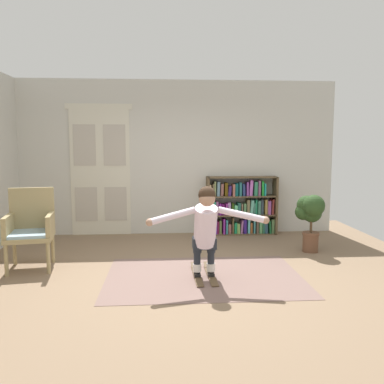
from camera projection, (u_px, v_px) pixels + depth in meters
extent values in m
plane|color=#7D654C|center=(185.00, 276.00, 5.23)|extent=(7.20, 7.20, 0.00)
cube|color=beige|center=(178.00, 158.00, 7.64)|extent=(6.00, 0.10, 2.90)
cube|color=beige|center=(86.00, 173.00, 7.50)|extent=(0.55, 0.04, 2.35)
cube|color=#B7AFA1|center=(84.00, 145.00, 7.42)|extent=(0.41, 0.01, 0.76)
cube|color=#B7AFA1|center=(86.00, 204.00, 7.55)|extent=(0.41, 0.01, 0.64)
cube|color=beige|center=(115.00, 173.00, 7.53)|extent=(0.55, 0.04, 2.35)
cube|color=#B7AFA1|center=(114.00, 145.00, 7.45)|extent=(0.41, 0.01, 0.76)
cube|color=#B7AFA1|center=(116.00, 204.00, 7.58)|extent=(0.41, 0.01, 0.64)
cube|color=beige|center=(99.00, 106.00, 7.37)|extent=(1.22, 0.04, 0.10)
cube|color=#775D55|center=(204.00, 276.00, 5.20)|extent=(2.52, 1.76, 0.01)
cube|color=brown|center=(208.00, 206.00, 7.57)|extent=(0.04, 0.30, 1.10)
cube|color=brown|center=(275.00, 205.00, 7.66)|extent=(0.04, 0.30, 1.10)
cube|color=brown|center=(241.00, 233.00, 7.68)|extent=(1.29, 0.30, 0.02)
cube|color=brown|center=(241.00, 215.00, 7.64)|extent=(1.29, 0.30, 0.02)
cube|color=brown|center=(242.00, 196.00, 7.60)|extent=(1.29, 0.30, 0.02)
cube|color=brown|center=(242.00, 177.00, 7.55)|extent=(1.29, 0.30, 0.02)
cube|color=olive|center=(209.00, 228.00, 7.64)|extent=(0.04, 0.20, 0.19)
cube|color=#9472B2|center=(213.00, 228.00, 7.63)|extent=(0.05, 0.20, 0.20)
cube|color=purple|center=(216.00, 227.00, 7.63)|extent=(0.04, 0.19, 0.26)
cube|color=maroon|center=(218.00, 227.00, 7.66)|extent=(0.03, 0.20, 0.24)
cube|color=olive|center=(220.00, 227.00, 7.65)|extent=(0.04, 0.18, 0.25)
cube|color=#7F278E|center=(223.00, 226.00, 7.62)|extent=(0.04, 0.24, 0.29)
cube|color=teal|center=(226.00, 226.00, 7.63)|extent=(0.03, 0.19, 0.27)
cube|color=#8C5553|center=(229.00, 228.00, 7.67)|extent=(0.06, 0.22, 0.18)
cube|color=brown|center=(232.00, 225.00, 7.67)|extent=(0.03, 0.18, 0.30)
cube|color=#1C9559|center=(235.00, 228.00, 7.67)|extent=(0.04, 0.18, 0.21)
cube|color=#7FB156|center=(238.00, 228.00, 7.66)|extent=(0.06, 0.16, 0.19)
cube|color=#A864A3|center=(241.00, 226.00, 7.67)|extent=(0.05, 0.20, 0.26)
cube|color=navy|center=(244.00, 226.00, 7.66)|extent=(0.06, 0.15, 0.27)
cube|color=#63D4D7|center=(248.00, 226.00, 7.69)|extent=(0.04, 0.17, 0.26)
cube|color=#9D562C|center=(251.00, 227.00, 7.69)|extent=(0.04, 0.15, 0.20)
cube|color=teal|center=(254.00, 226.00, 7.67)|extent=(0.03, 0.14, 0.26)
cube|color=brown|center=(257.00, 225.00, 7.70)|extent=(0.04, 0.20, 0.28)
cube|color=#5EA465|center=(260.00, 225.00, 7.69)|extent=(0.06, 0.17, 0.30)
cube|color=#28654E|center=(263.00, 227.00, 7.69)|extent=(0.03, 0.21, 0.22)
cube|color=#2F5065|center=(265.00, 226.00, 7.68)|extent=(0.07, 0.17, 0.27)
cube|color=#19572C|center=(269.00, 226.00, 7.69)|extent=(0.05, 0.24, 0.24)
cube|color=#78A869|center=(272.00, 225.00, 7.72)|extent=(0.05, 0.18, 0.27)
cube|color=olive|center=(210.00, 208.00, 7.58)|extent=(0.05, 0.15, 0.26)
cube|color=#227E60|center=(214.00, 208.00, 7.59)|extent=(0.05, 0.23, 0.25)
cube|color=#8A4E8C|center=(217.00, 208.00, 7.58)|extent=(0.04, 0.22, 0.26)
cube|color=purple|center=(220.00, 209.00, 7.59)|extent=(0.03, 0.15, 0.21)
cube|color=#5D0F59|center=(223.00, 209.00, 7.60)|extent=(0.05, 0.14, 0.21)
cube|color=#BD3CBE|center=(226.00, 209.00, 7.62)|extent=(0.04, 0.15, 0.22)
cube|color=#BA8BD8|center=(229.00, 208.00, 7.63)|extent=(0.06, 0.16, 0.24)
cube|color=#345715|center=(232.00, 209.00, 7.60)|extent=(0.03, 0.15, 0.22)
cube|color=#61D490|center=(235.00, 210.00, 7.61)|extent=(0.06, 0.24, 0.19)
cube|color=#246055|center=(238.00, 208.00, 7.62)|extent=(0.05, 0.22, 0.23)
cube|color=#866B54|center=(241.00, 209.00, 7.64)|extent=(0.03, 0.23, 0.21)
cube|color=#59915D|center=(244.00, 209.00, 7.62)|extent=(0.04, 0.16, 0.22)
cube|color=#706947|center=(248.00, 207.00, 7.63)|extent=(0.05, 0.20, 0.29)
cube|color=#5EAE9B|center=(251.00, 207.00, 7.63)|extent=(0.08, 0.20, 0.28)
cube|color=#337463|center=(254.00, 208.00, 7.62)|extent=(0.03, 0.19, 0.23)
cube|color=#1D7B53|center=(255.00, 207.00, 7.64)|extent=(0.03, 0.22, 0.29)
cube|color=#427F69|center=(258.00, 207.00, 7.66)|extent=(0.05, 0.20, 0.27)
cube|color=#33444F|center=(262.00, 206.00, 7.66)|extent=(0.05, 0.15, 0.29)
cube|color=olive|center=(265.00, 207.00, 7.66)|extent=(0.05, 0.18, 0.29)
cube|color=#954D9B|center=(268.00, 207.00, 7.66)|extent=(0.06, 0.21, 0.26)
cube|color=maroon|center=(272.00, 206.00, 7.68)|extent=(0.05, 0.21, 0.29)
cube|color=tan|center=(210.00, 190.00, 7.53)|extent=(0.03, 0.23, 0.22)
cube|color=brown|center=(213.00, 190.00, 7.53)|extent=(0.03, 0.22, 0.23)
cube|color=#7A8C53|center=(215.00, 189.00, 7.53)|extent=(0.03, 0.17, 0.28)
cube|color=slate|center=(218.00, 189.00, 7.55)|extent=(0.06, 0.18, 0.27)
cube|color=#8B554E|center=(222.00, 190.00, 7.57)|extent=(0.06, 0.16, 0.23)
cube|color=#58420F|center=(226.00, 189.00, 7.55)|extent=(0.06, 0.16, 0.25)
cube|color=navy|center=(229.00, 191.00, 7.58)|extent=(0.07, 0.23, 0.19)
cube|color=#A25E4F|center=(233.00, 190.00, 7.55)|extent=(0.04, 0.22, 0.23)
cube|color=#156869|center=(236.00, 189.00, 7.59)|extent=(0.06, 0.19, 0.23)
cube|color=#266769|center=(240.00, 189.00, 7.56)|extent=(0.04, 0.21, 0.26)
cube|color=navy|center=(243.00, 190.00, 7.60)|extent=(0.06, 0.20, 0.22)
cube|color=purple|center=(247.00, 189.00, 7.58)|extent=(0.04, 0.18, 0.26)
cube|color=#C86BD4|center=(251.00, 188.00, 7.59)|extent=(0.07, 0.16, 0.30)
cube|color=#2F7E59|center=(255.00, 188.00, 7.60)|extent=(0.07, 0.22, 0.27)
cube|color=#784D72|center=(259.00, 188.00, 7.59)|extent=(0.04, 0.20, 0.29)
cube|color=green|center=(262.00, 188.00, 7.62)|extent=(0.04, 0.19, 0.28)
cube|color=teal|center=(264.00, 189.00, 7.59)|extent=(0.03, 0.17, 0.23)
cylinder|color=tan|center=(6.00, 261.00, 5.20)|extent=(0.06, 0.06, 0.42)
cylinder|color=tan|center=(48.00, 258.00, 5.31)|extent=(0.06, 0.06, 0.42)
cylinder|color=tan|center=(15.00, 250.00, 5.70)|extent=(0.06, 0.06, 0.42)
cylinder|color=tan|center=(53.00, 248.00, 5.81)|extent=(0.06, 0.06, 0.42)
cube|color=tan|center=(30.00, 237.00, 5.48)|extent=(0.68, 0.68, 0.06)
cube|color=#97B8C9|center=(30.00, 233.00, 5.47)|extent=(0.62, 0.62, 0.04)
cube|color=tan|center=(32.00, 209.00, 5.70)|extent=(0.60, 0.15, 0.60)
cube|color=tan|center=(8.00, 226.00, 5.40)|extent=(0.14, 0.56, 0.28)
cube|color=tan|center=(50.00, 224.00, 5.52)|extent=(0.14, 0.56, 0.28)
cylinder|color=brown|center=(310.00, 242.00, 6.40)|extent=(0.24, 0.24, 0.31)
cylinder|color=brown|center=(311.00, 233.00, 6.39)|extent=(0.26, 0.26, 0.04)
cylinder|color=#4C3823|center=(311.00, 221.00, 6.36)|extent=(0.04, 0.04, 0.36)
sphere|color=#27431E|center=(314.00, 206.00, 6.28)|extent=(0.34, 0.34, 0.34)
sphere|color=#27431E|center=(303.00, 212.00, 6.43)|extent=(0.26, 0.26, 0.26)
sphere|color=#27431E|center=(312.00, 213.00, 6.40)|extent=(0.32, 0.32, 0.32)
sphere|color=#27431E|center=(306.00, 205.00, 6.42)|extent=(0.31, 0.31, 0.31)
cube|color=brown|center=(197.00, 276.00, 5.19)|extent=(0.11, 0.81, 0.01)
cube|color=brown|center=(194.00, 265.00, 5.56)|extent=(0.09, 0.12, 0.06)
cube|color=black|center=(197.00, 275.00, 5.17)|extent=(0.08, 0.12, 0.04)
cube|color=brown|center=(211.00, 275.00, 5.21)|extent=(0.11, 0.81, 0.01)
cube|color=brown|center=(207.00, 265.00, 5.57)|extent=(0.09, 0.12, 0.06)
cube|color=black|center=(211.00, 274.00, 5.19)|extent=(0.08, 0.12, 0.04)
cylinder|color=white|center=(197.00, 268.00, 5.18)|extent=(0.11, 0.11, 0.10)
cylinder|color=#20252D|center=(197.00, 252.00, 5.15)|extent=(0.09, 0.09, 0.30)
cylinder|color=#20252D|center=(197.00, 244.00, 5.12)|extent=(0.11, 0.11, 0.22)
cylinder|color=white|center=(211.00, 267.00, 5.20)|extent=(0.11, 0.11, 0.10)
cylinder|color=#20252D|center=(211.00, 252.00, 5.17)|extent=(0.09, 0.09, 0.30)
cylinder|color=#20252D|center=(211.00, 244.00, 5.14)|extent=(0.11, 0.11, 0.22)
cube|color=#20252D|center=(204.00, 243.00, 5.13)|extent=(0.30, 0.19, 0.14)
cylinder|color=silver|center=(205.00, 226.00, 5.00)|extent=(0.29, 0.46, 0.59)
sphere|color=tan|center=(207.00, 198.00, 4.80)|extent=(0.20, 0.20, 0.20)
sphere|color=#382619|center=(207.00, 195.00, 4.81)|extent=(0.21, 0.21, 0.21)
cylinder|color=silver|center=(172.00, 216.00, 4.76)|extent=(0.58, 0.28, 0.18)
sphere|color=tan|center=(150.00, 222.00, 4.64)|extent=(0.09, 0.09, 0.09)
cylinder|color=silver|center=(242.00, 215.00, 4.83)|extent=(0.58, 0.26, 0.18)
sphere|color=tan|center=(266.00, 220.00, 4.77)|extent=(0.09, 0.09, 0.09)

